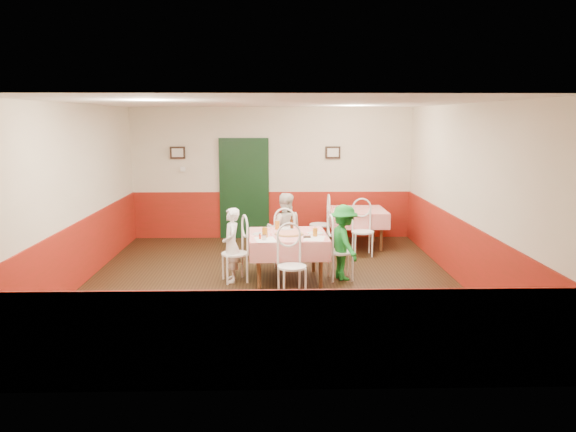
{
  "coord_description": "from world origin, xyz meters",
  "views": [
    {
      "loc": [
        0.05,
        -8.53,
        2.59
      ],
      "look_at": [
        0.26,
        0.2,
        1.05
      ],
      "focal_mm": 35.0,
      "sensor_mm": 36.0,
      "label": 1
    }
  ],
  "objects_px": {
    "glass_a": "(265,233)",
    "diner_right": "(344,242)",
    "chair_left": "(235,254)",
    "main_table": "(288,257)",
    "glass_b": "(315,232)",
    "second_table": "(357,228)",
    "chair_right": "(341,252)",
    "chair_far": "(285,241)",
    "chair_second_a": "(320,225)",
    "glass_c": "(277,225)",
    "diner_far": "(285,230)",
    "diner_left": "(231,245)",
    "beer_bottle": "(292,223)",
    "chair_near": "(292,267)",
    "chair_second_b": "(363,232)",
    "wallet": "(307,237)",
    "pizza": "(289,234)"
  },
  "relations": [
    {
      "from": "glass_a",
      "to": "diner_far",
      "type": "height_order",
      "value": "diner_far"
    },
    {
      "from": "beer_bottle",
      "to": "wallet",
      "type": "relative_size",
      "value": 1.82
    },
    {
      "from": "chair_right",
      "to": "glass_a",
      "type": "xyz_separation_m",
      "value": [
        -1.21,
        -0.29,
        0.39
      ]
    },
    {
      "from": "chair_left",
      "to": "chair_second_a",
      "type": "relative_size",
      "value": 1.0
    },
    {
      "from": "chair_left",
      "to": "diner_far",
      "type": "height_order",
      "value": "diner_far"
    },
    {
      "from": "glass_a",
      "to": "diner_far",
      "type": "distance_m",
      "value": 1.22
    },
    {
      "from": "chair_far",
      "to": "pizza",
      "type": "distance_m",
      "value": 0.96
    },
    {
      "from": "chair_second_a",
      "to": "diner_right",
      "type": "bearing_deg",
      "value": 4.34
    },
    {
      "from": "second_table",
      "to": "chair_near",
      "type": "height_order",
      "value": "chair_near"
    },
    {
      "from": "chair_near",
      "to": "diner_left",
      "type": "height_order",
      "value": "diner_left"
    },
    {
      "from": "main_table",
      "to": "glass_a",
      "type": "height_order",
      "value": "glass_a"
    },
    {
      "from": "chair_far",
      "to": "glass_a",
      "type": "xyz_separation_m",
      "value": [
        -0.33,
        -1.11,
        0.39
      ]
    },
    {
      "from": "glass_c",
      "to": "diner_left",
      "type": "bearing_deg",
      "value": -149.77
    },
    {
      "from": "beer_bottle",
      "to": "chair_near",
      "type": "bearing_deg",
      "value": -91.63
    },
    {
      "from": "glass_c",
      "to": "diner_far",
      "type": "distance_m",
      "value": 0.56
    },
    {
      "from": "glass_b",
      "to": "diner_left",
      "type": "relative_size",
      "value": 0.11
    },
    {
      "from": "chair_near",
      "to": "wallet",
      "type": "height_order",
      "value": "chair_near"
    },
    {
      "from": "chair_near",
      "to": "glass_a",
      "type": "xyz_separation_m",
      "value": [
        -0.4,
        0.59,
        0.39
      ]
    },
    {
      "from": "beer_bottle",
      "to": "wallet",
      "type": "bearing_deg",
      "value": -71.88
    },
    {
      "from": "chair_near",
      "to": "wallet",
      "type": "distance_m",
      "value": 0.7
    },
    {
      "from": "glass_a",
      "to": "diner_right",
      "type": "bearing_deg",
      "value": 13.16
    },
    {
      "from": "chair_right",
      "to": "pizza",
      "type": "height_order",
      "value": "chair_right"
    },
    {
      "from": "chair_right",
      "to": "chair_far",
      "type": "height_order",
      "value": "same"
    },
    {
      "from": "chair_second_a",
      "to": "glass_c",
      "type": "relative_size",
      "value": 6.42
    },
    {
      "from": "second_table",
      "to": "chair_second_b",
      "type": "bearing_deg",
      "value": -90.0
    },
    {
      "from": "second_table",
      "to": "chair_second_a",
      "type": "relative_size",
      "value": 1.24
    },
    {
      "from": "pizza",
      "to": "diner_right",
      "type": "relative_size",
      "value": 0.36
    },
    {
      "from": "chair_left",
      "to": "beer_bottle",
      "type": "xyz_separation_m",
      "value": [
        0.92,
        0.42,
        0.41
      ]
    },
    {
      "from": "chair_left",
      "to": "diner_right",
      "type": "xyz_separation_m",
      "value": [
        1.75,
        0.08,
        0.16
      ]
    },
    {
      "from": "chair_near",
      "to": "pizza",
      "type": "xyz_separation_m",
      "value": [
        -0.02,
        0.8,
        0.32
      ]
    },
    {
      "from": "glass_a",
      "to": "glass_b",
      "type": "distance_m",
      "value": 0.78
    },
    {
      "from": "second_table",
      "to": "chair_far",
      "type": "height_order",
      "value": "chair_far"
    },
    {
      "from": "main_table",
      "to": "glass_a",
      "type": "xyz_separation_m",
      "value": [
        -0.36,
        -0.26,
        0.46
      ]
    },
    {
      "from": "chair_far",
      "to": "diner_right",
      "type": "relative_size",
      "value": 0.74
    },
    {
      "from": "diner_far",
      "to": "wallet",
      "type": "bearing_deg",
      "value": 107.68
    },
    {
      "from": "chair_left",
      "to": "glass_a",
      "type": "distance_m",
      "value": 0.66
    },
    {
      "from": "chair_far",
      "to": "diner_right",
      "type": "bearing_deg",
      "value": 140.61
    },
    {
      "from": "second_table",
      "to": "diner_right",
      "type": "bearing_deg",
      "value": -103.38
    },
    {
      "from": "chair_left",
      "to": "chair_second_b",
      "type": "bearing_deg",
      "value": 108.74
    },
    {
      "from": "chair_left",
      "to": "diner_far",
      "type": "relative_size",
      "value": 0.69
    },
    {
      "from": "chair_right",
      "to": "chair_second_b",
      "type": "bearing_deg",
      "value": -28.46
    },
    {
      "from": "second_table",
      "to": "chair_second_b",
      "type": "xyz_separation_m",
      "value": [
        0.0,
        -0.75,
        0.08
      ]
    },
    {
      "from": "pizza",
      "to": "glass_a",
      "type": "relative_size",
      "value": 2.8
    },
    {
      "from": "chair_right",
      "to": "main_table",
      "type": "bearing_deg",
      "value": 84.88
    },
    {
      "from": "main_table",
      "to": "beer_bottle",
      "type": "distance_m",
      "value": 0.62
    },
    {
      "from": "diner_right",
      "to": "chair_left",
      "type": "bearing_deg",
      "value": 75.57
    },
    {
      "from": "chair_near",
      "to": "glass_b",
      "type": "relative_size",
      "value": 6.69
    },
    {
      "from": "chair_second_b",
      "to": "second_table",
      "type": "bearing_deg",
      "value": 89.59
    },
    {
      "from": "chair_left",
      "to": "glass_c",
      "type": "relative_size",
      "value": 6.42
    },
    {
      "from": "glass_b",
      "to": "glass_c",
      "type": "relative_size",
      "value": 0.96
    }
  ]
}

